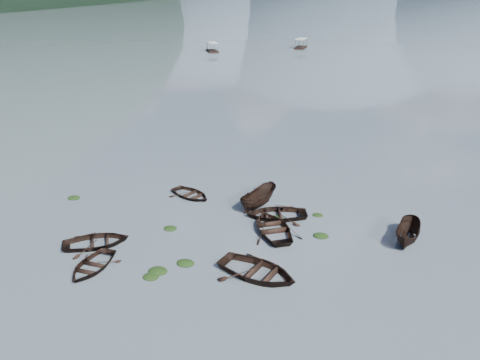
% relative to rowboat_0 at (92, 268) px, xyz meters
% --- Properties ---
extents(ground_plane, '(2400.00, 2400.00, 0.00)m').
position_rel_rowboat_0_xyz_m(ground_plane, '(6.49, -0.49, 0.00)').
color(ground_plane, '#536068').
extents(rowboat_0, '(2.98, 4.00, 0.79)m').
position_rel_rowboat_0_xyz_m(rowboat_0, '(0.00, 0.00, 0.00)').
color(rowboat_0, black).
rests_on(rowboat_0, ground).
extents(rowboat_1, '(5.36, 4.94, 0.91)m').
position_rel_rowboat_0_xyz_m(rowboat_1, '(-1.22, 2.58, 0.00)').
color(rowboat_1, black).
rests_on(rowboat_1, ground).
extents(rowboat_3, '(5.33, 5.87, 0.99)m').
position_rel_rowboat_0_xyz_m(rowboat_3, '(10.00, 7.55, 0.00)').
color(rowboat_3, black).
rests_on(rowboat_3, ground).
extents(rowboat_4, '(5.95, 4.99, 1.06)m').
position_rel_rowboat_0_xyz_m(rowboat_4, '(10.15, 1.88, 0.00)').
color(rowboat_4, black).
rests_on(rowboat_4, ground).
extents(rowboat_5, '(2.29, 4.23, 1.55)m').
position_rel_rowboat_0_xyz_m(rowboat_5, '(19.22, 8.54, 0.00)').
color(rowboat_5, black).
rests_on(rowboat_5, ground).
extents(rowboat_6, '(4.64, 4.14, 0.79)m').
position_rel_rowboat_0_xyz_m(rowboat_6, '(2.21, 11.62, 0.00)').
color(rowboat_6, black).
rests_on(rowboat_6, ground).
extents(rowboat_7, '(5.40, 4.51, 0.96)m').
position_rel_rowboat_0_xyz_m(rowboat_7, '(9.79, 9.80, 0.00)').
color(rowboat_7, black).
rests_on(rowboat_7, ground).
extents(rowboat_8, '(3.06, 4.50, 1.63)m').
position_rel_rowboat_0_xyz_m(rowboat_8, '(8.02, 11.37, 0.00)').
color(rowboat_8, black).
rests_on(rowboat_8, ground).
extents(weed_clump_0, '(1.01, 0.83, 0.22)m').
position_rel_rowboat_0_xyz_m(weed_clump_0, '(3.98, 0.01, 0.00)').
color(weed_clump_0, black).
rests_on(weed_clump_0, ground).
extents(weed_clump_1, '(1.15, 0.92, 0.25)m').
position_rel_rowboat_0_xyz_m(weed_clump_1, '(5.47, 1.94, 0.00)').
color(weed_clump_1, black).
rests_on(weed_clump_1, ground).
extents(weed_clump_2, '(1.22, 0.98, 0.26)m').
position_rel_rowboat_0_xyz_m(weed_clump_2, '(4.15, 0.67, 0.00)').
color(weed_clump_2, black).
rests_on(weed_clump_2, ground).
extents(weed_clump_3, '(0.82, 0.69, 0.18)m').
position_rel_rowboat_0_xyz_m(weed_clump_3, '(12.84, 10.86, 0.00)').
color(weed_clump_3, black).
rests_on(weed_clump_3, ground).
extents(weed_clump_4, '(1.10, 0.87, 0.23)m').
position_rel_rowboat_0_xyz_m(weed_clump_4, '(13.41, 7.67, 0.00)').
color(weed_clump_4, black).
rests_on(weed_clump_4, ground).
extents(weed_clump_5, '(1.07, 0.87, 0.23)m').
position_rel_rowboat_0_xyz_m(weed_clump_5, '(-6.99, 8.76, 0.00)').
color(weed_clump_5, black).
rests_on(weed_clump_5, ground).
extents(weed_clump_6, '(1.00, 0.83, 0.21)m').
position_rel_rowboat_0_xyz_m(weed_clump_6, '(2.75, 5.95, 0.00)').
color(weed_clump_6, black).
rests_on(weed_clump_6, ground).
extents(weed_clump_7, '(1.25, 1.00, 0.27)m').
position_rel_rowboat_0_xyz_m(weed_clump_7, '(9.90, 9.39, 0.00)').
color(weed_clump_7, black).
rests_on(weed_clump_7, ground).
extents(pontoon_left, '(4.89, 6.22, 2.21)m').
position_rel_rowboat_0_xyz_m(pontoon_left, '(-23.94, 97.91, 0.00)').
color(pontoon_left, black).
rests_on(pontoon_left, ground).
extents(pontoon_centre, '(2.88, 6.43, 2.43)m').
position_rel_rowboat_0_xyz_m(pontoon_centre, '(-2.69, 111.10, 0.00)').
color(pontoon_centre, black).
rests_on(pontoon_centre, ground).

